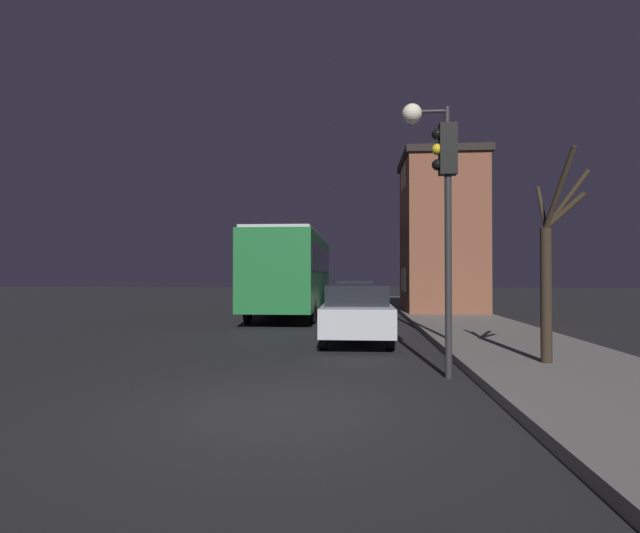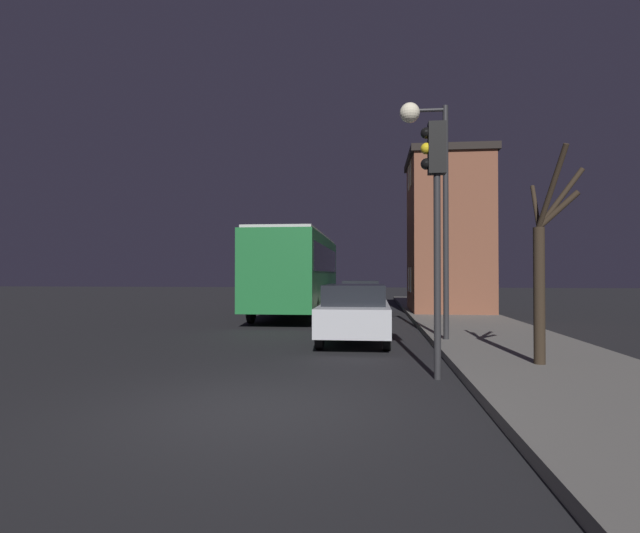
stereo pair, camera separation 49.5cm
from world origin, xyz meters
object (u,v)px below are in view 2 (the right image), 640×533
bus (297,268)px  car_far_lane (365,292)px  traffic_light (435,195)px  bare_tree (543,267)px  car_near_lane (355,312)px  streetlamp (426,161)px  car_mid_lane (361,296)px

bus → car_far_lane: bearing=72.9°
traffic_light → bus: bearing=108.9°
bare_tree → car_near_lane: size_ratio=0.86×
traffic_light → car_far_lane: size_ratio=1.01×
traffic_light → bare_tree: 2.51m
car_near_lane → bare_tree: bearing=-46.7°
bus → car_far_lane: (2.77, 9.00, -1.35)m
traffic_light → car_far_lane: bearing=94.1°
streetlamp → car_near_lane: bearing=167.1°
streetlamp → car_near_lane: streetlamp is taller
car_mid_lane → traffic_light: bearing=-83.4°
bus → car_mid_lane: 3.41m
streetlamp → bare_tree: streetlamp is taller
car_near_lane → traffic_light: bearing=-71.2°
traffic_light → car_near_lane: (-1.55, 4.57, -2.38)m
car_far_lane → car_mid_lane: bearing=-90.6°
traffic_light → car_near_lane: size_ratio=0.98×
streetlamp → car_near_lane: size_ratio=1.33×
car_near_lane → bus: bearing=109.0°
traffic_light → car_far_lane: traffic_light is taller
bus → car_mid_lane: (2.70, 1.62, -1.31)m
streetlamp → bus: size_ratio=0.57×
streetlamp → bus: streetlamp is taller
traffic_light → bus: (-4.34, 12.67, -1.11)m
streetlamp → car_mid_lane: bearing=100.8°
car_mid_lane → streetlamp: bearing=-79.2°
streetlamp → car_far_lane: 18.05m
streetlamp → car_near_lane: 4.33m
car_far_lane → bus: bearing=-107.1°
bus → car_far_lane: 9.51m
bus → car_far_lane: bus is taller
car_near_lane → car_mid_lane: size_ratio=1.12×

